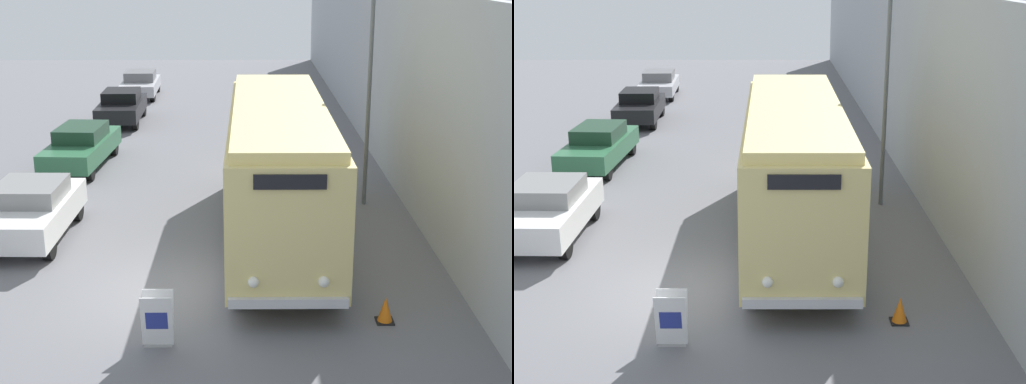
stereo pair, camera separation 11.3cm
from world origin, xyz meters
TOP-DOWN VIEW (x-y plane):
  - ground_plane at (0.00, 0.00)m, footprint 80.00×80.00m
  - building_wall_right at (6.64, 10.00)m, footprint 0.30×60.00m
  - vintage_bus at (2.60, 3.26)m, footprint 2.45×10.27m
  - sign_board at (0.12, -2.26)m, footprint 0.59×0.40m
  - streetlamp at (5.30, 6.04)m, footprint 0.36×0.36m
  - parked_car_near at (-3.85, 3.32)m, footprint 2.02×4.22m
  - parked_car_mid at (-4.09, 10.27)m, footprint 2.01×4.84m
  - parked_car_far at (-3.92, 17.63)m, footprint 1.94×4.43m
  - parked_car_distant at (-4.05, 24.35)m, footprint 2.00×4.50m
  - traffic_cone at (4.58, -1.39)m, footprint 0.36×0.36m

SIDE VIEW (x-z plane):
  - ground_plane at x=0.00m, z-range 0.00..0.00m
  - traffic_cone at x=4.58m, z-range -0.01..0.54m
  - sign_board at x=0.12m, z-range -0.02..1.05m
  - parked_car_distant at x=-4.05m, z-range 0.02..1.40m
  - parked_car_mid at x=-4.09m, z-range 0.03..1.49m
  - parked_car_far at x=-3.92m, z-range 0.03..1.51m
  - parked_car_near at x=-3.85m, z-range 0.03..1.52m
  - vintage_bus at x=2.60m, z-range 0.23..3.81m
  - building_wall_right at x=6.64m, z-range 0.00..6.22m
  - streetlamp at x=5.30m, z-range 0.95..7.36m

